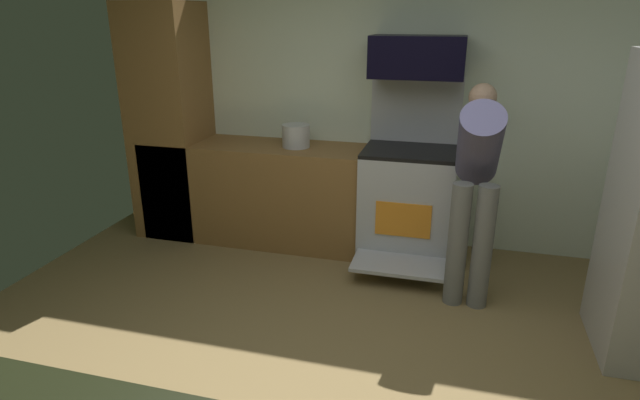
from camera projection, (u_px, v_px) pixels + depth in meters
The scene contains 8 objects.
ground_plane at pixel (310, 398), 2.88m from camera, with size 5.20×4.80×0.02m, color olive.
wall_back at pixel (383, 98), 4.57m from camera, with size 5.20×0.12×2.60m, color silver.
lower_cabinet_run at pixel (275, 194), 4.75m from camera, with size 2.40×0.60×0.90m, color olive.
cabinet_column at pixel (171, 123), 4.79m from camera, with size 0.60×0.60×2.10m, color olive.
oven_range at pixel (408, 200), 4.42m from camera, with size 0.76×1.01×1.51m.
microwave at pixel (417, 57), 4.12m from camera, with size 0.74×0.38×0.33m, color black.
person_cook at pixel (476, 177), 3.65m from camera, with size 0.31×0.68×1.53m.
stock_pot at pixel (296, 136), 4.51m from camera, with size 0.24×0.24×0.20m, color silver.
Camera 1 is at (0.66, -2.25, 2.00)m, focal length 29.26 mm.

